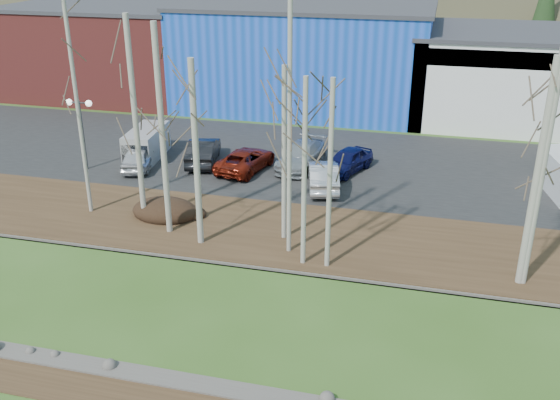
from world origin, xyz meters
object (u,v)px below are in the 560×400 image
(car_3, at_px, (301,156))
(van_grey, at_px, (146,144))
(car_1, at_px, (203,151))
(car_2, at_px, (246,160))
(car_5, at_px, (323,175))
(car_4, at_px, (347,161))
(street_lamp, at_px, (80,115))
(car_0, at_px, (139,157))

(car_3, bearing_deg, van_grey, -167.65)
(car_1, distance_m, car_2, 3.04)
(car_3, distance_m, car_5, 3.64)
(car_3, bearing_deg, car_4, 4.26)
(car_1, xyz_separation_m, car_5, (8.10, -2.28, -0.03))
(car_3, relative_size, car_5, 1.11)
(car_1, relative_size, van_grey, 1.06)
(van_grey, bearing_deg, car_2, -10.15)
(car_1, bearing_deg, car_3, 174.72)
(car_5, xyz_separation_m, van_grey, (-11.97, 2.15, 0.19))
(car_1, bearing_deg, street_lamp, 10.24)
(street_lamp, distance_m, car_0, 4.23)
(street_lamp, xyz_separation_m, car_1, (6.61, 2.77, -2.64))
(car_1, relative_size, car_5, 1.04)
(car_1, height_order, van_grey, van_grey)
(street_lamp, xyz_separation_m, car_2, (9.59, 2.16, -2.75))
(car_1, bearing_deg, car_4, 171.48)
(street_lamp, bearing_deg, car_3, 14.07)
(street_lamp, xyz_separation_m, car_4, (15.65, 3.40, -2.71))
(car_0, xyz_separation_m, car_3, (9.64, 2.62, 0.04))
(car_5, bearing_deg, van_grey, -23.59)
(car_2, bearing_deg, car_1, -0.63)
(car_4, distance_m, van_grey, 12.92)
(car_2, bearing_deg, van_grey, 6.92)
(street_lamp, distance_m, car_5, 14.96)
(street_lamp, relative_size, van_grey, 0.97)
(street_lamp, relative_size, car_0, 1.06)
(car_0, distance_m, car_3, 9.99)
(car_0, xyz_separation_m, car_4, (12.54, 2.48, 0.02))
(car_2, distance_m, car_3, 3.45)
(car_0, xyz_separation_m, car_1, (3.51, 1.85, 0.09))
(car_0, height_order, car_3, car_3)
(car_5, bearing_deg, street_lamp, -11.47)
(car_0, distance_m, car_1, 3.97)
(car_4, bearing_deg, street_lamp, -145.86)
(car_5, bearing_deg, car_3, -70.62)
(car_1, xyz_separation_m, car_3, (6.13, 0.78, -0.04))
(street_lamp, bearing_deg, car_0, 15.12)
(car_1, bearing_deg, car_2, 155.87)
(car_0, bearing_deg, car_1, -165.12)
(car_4, distance_m, car_5, 3.05)
(car_0, bearing_deg, car_2, 177.90)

